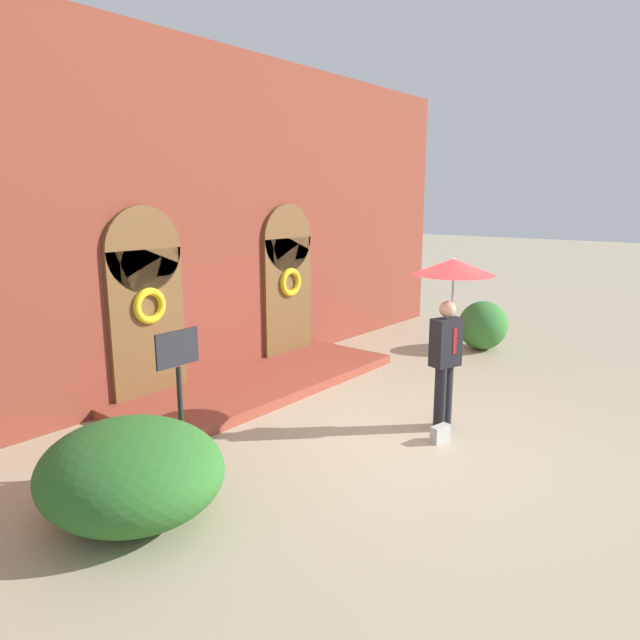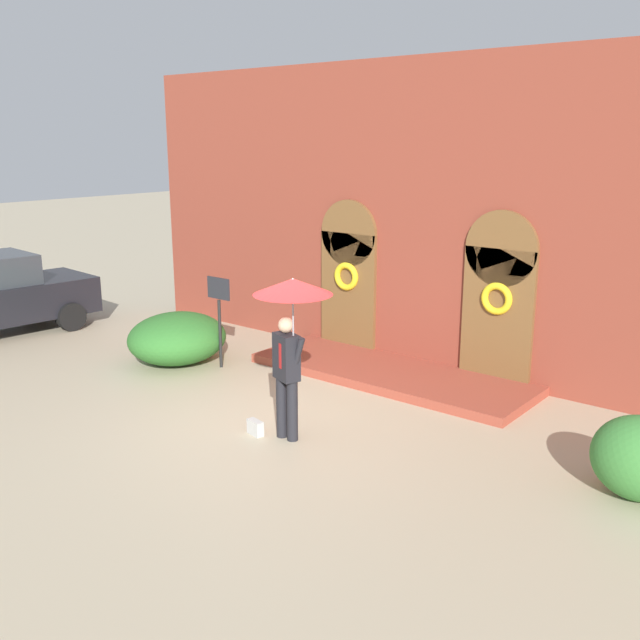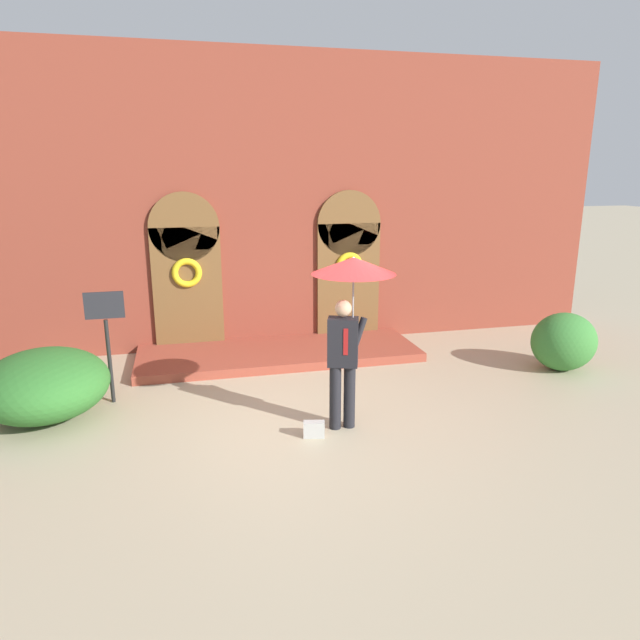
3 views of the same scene
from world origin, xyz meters
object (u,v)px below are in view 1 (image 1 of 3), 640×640
Objects in this scene: person_with_umbrella at (452,292)px; shrub_left at (131,471)px; shrub_right at (483,325)px; handbag at (440,434)px; sign_post at (179,379)px.

person_with_umbrella reaches higher than shrub_left.
person_with_umbrella is at bearing -18.37° from shrub_left.
shrub_right is (8.45, -0.04, 0.03)m from shrub_left.
handbag is 3.92m from shrub_left.
handbag is 0.24× the size of shrub_right.
handbag is 3.47m from sign_post.
shrub_right is at bearing -2.67° from sign_post.
shrub_right is (4.33, 1.33, -1.40)m from person_with_umbrella.
shrub_left is (-3.58, 1.57, 0.37)m from handbag.
sign_post is 1.50× the size of shrub_right.
handbag is 0.16× the size of sign_post.
person_with_umbrella is at bearing 32.74° from handbag.
person_with_umbrella is 1.89m from handbag.
shrub_left is at bearing -160.08° from sign_post.
sign_post is at bearing 19.92° from shrub_left.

